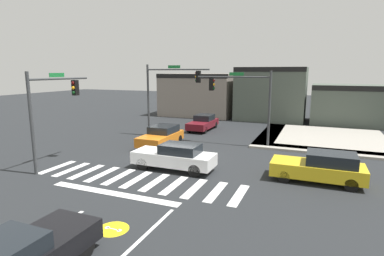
{
  "coord_description": "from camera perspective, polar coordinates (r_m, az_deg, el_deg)",
  "views": [
    {
      "loc": [
        8.48,
        -17.5,
        5.56
      ],
      "look_at": [
        0.85,
        1.08,
        1.84
      ],
      "focal_mm": 28.67,
      "sensor_mm": 36.0,
      "label": 1
    }
  ],
  "objects": [
    {
      "name": "crosswalk_near",
      "position": [
        16.49,
        -10.28,
        -9.38
      ],
      "size": [
        11.35,
        2.65,
        0.01
      ],
      "color": "silver",
      "rests_on": "ground_plane"
    },
    {
      "name": "traffic_signal_southwest",
      "position": [
        19.35,
        -24.46,
        4.42
      ],
      "size": [
        0.32,
        4.51,
        5.56
      ],
      "rotation": [
        0.0,
        0.0,
        1.57
      ],
      "color": "#383A3D",
      "rests_on": "ground_plane"
    },
    {
      "name": "traffic_signal_northwest",
      "position": [
        25.93,
        -4.31,
        7.62
      ],
      "size": [
        5.68,
        0.32,
        6.13
      ],
      "color": "#383A3D",
      "rests_on": "ground_plane"
    },
    {
      "name": "storefront_row",
      "position": [
        37.21,
        12.62,
        5.77
      ],
      "size": [
        26.53,
        6.47,
        6.02
      ],
      "color": "gray",
      "rests_on": "ground_plane"
    },
    {
      "name": "car_maroon",
      "position": [
        29.46,
        2.08,
        1.02
      ],
      "size": [
        1.78,
        4.44,
        1.43
      ],
      "rotation": [
        0.0,
        0.0,
        -1.57
      ],
      "color": "maroon",
      "rests_on": "ground_plane"
    },
    {
      "name": "curb_corner_northeast",
      "position": [
        27.47,
        21.9,
        -1.79
      ],
      "size": [
        10.0,
        10.6,
        0.15
      ],
      "color": "#9E998E",
      "rests_on": "ground_plane"
    },
    {
      "name": "car_orange",
      "position": [
        23.08,
        -5.71,
        -1.52
      ],
      "size": [
        1.91,
        4.26,
        1.52
      ],
      "rotation": [
        0.0,
        0.0,
        -1.57
      ],
      "color": "orange",
      "rests_on": "ground_plane"
    },
    {
      "name": "car_white",
      "position": [
        17.58,
        -3.18,
        -5.32
      ],
      "size": [
        4.74,
        1.72,
        1.53
      ],
      "rotation": [
        0.0,
        0.0,
        3.14
      ],
      "color": "white",
      "rests_on": "ground_plane"
    },
    {
      "name": "bike_detector_marking",
      "position": [
        11.89,
        -14.45,
        -17.75
      ],
      "size": [
        1.14,
        1.14,
        0.01
      ],
      "color": "yellow",
      "rests_on": "ground_plane"
    },
    {
      "name": "ground_plane",
      "position": [
        20.23,
        -3.4,
        -5.48
      ],
      "size": [
        120.0,
        120.0,
        0.0
      ],
      "primitive_type": "plane",
      "color": "#232628"
    },
    {
      "name": "car_yellow",
      "position": [
        16.94,
        22.8,
        -6.72
      ],
      "size": [
        4.49,
        1.83,
        1.57
      ],
      "rotation": [
        0.0,
        0.0,
        3.14
      ],
      "color": "gold",
      "rests_on": "ground_plane"
    },
    {
      "name": "traffic_signal_northeast",
      "position": [
        23.28,
        9.31,
        6.27
      ],
      "size": [
        5.66,
        0.32,
        5.61
      ],
      "rotation": [
        0.0,
        0.0,
        3.14
      ],
      "color": "#383A3D",
      "rests_on": "ground_plane"
    }
  ]
}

